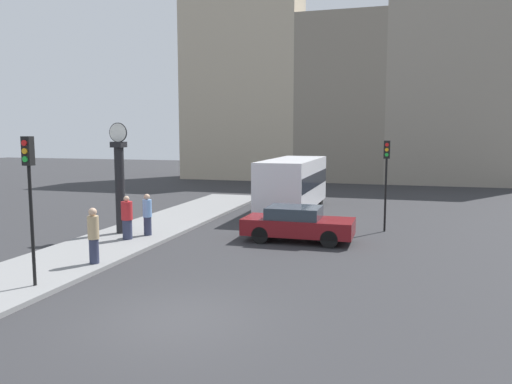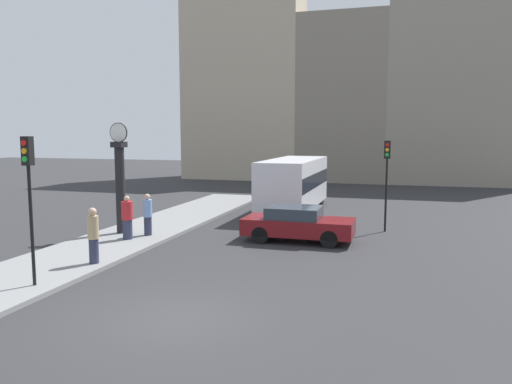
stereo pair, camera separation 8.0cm
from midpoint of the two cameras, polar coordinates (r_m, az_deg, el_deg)
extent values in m
plane|color=#2D2D30|center=(11.87, -9.07, -14.10)|extent=(120.00, 120.00, 0.00)
cube|color=gray|center=(22.46, -11.42, -3.98)|extent=(3.44, 22.97, 0.14)
cube|color=#B7A88E|center=(46.63, -1.31, 12.61)|extent=(10.55, 5.00, 17.88)
cube|color=gray|center=(44.55, 10.00, 10.34)|extent=(7.50, 5.00, 14.09)
cube|color=gray|center=(44.46, 22.29, 10.36)|extent=(11.24, 5.00, 14.73)
cube|color=maroon|center=(19.50, 4.99, -3.93)|extent=(4.25, 1.79, 0.63)
cube|color=#2D3842|center=(19.45, 4.51, -2.34)|extent=(2.04, 1.62, 0.45)
cylinder|color=black|center=(20.11, 9.13, -4.43)|extent=(0.66, 0.22, 0.66)
cylinder|color=black|center=(18.58, 8.49, -5.35)|extent=(0.66, 0.22, 0.66)
cylinder|color=black|center=(20.60, 1.82, -4.08)|extent=(0.66, 0.22, 0.66)
cylinder|color=black|center=(19.11, 0.61, -4.93)|extent=(0.66, 0.22, 0.66)
cube|color=silver|center=(26.40, 4.42, 1.09)|extent=(2.36, 7.52, 2.47)
cube|color=#1E232D|center=(26.39, 4.43, 1.43)|extent=(2.39, 7.37, 0.74)
cylinder|color=black|center=(28.62, 7.43, -0.82)|extent=(0.28, 0.90, 0.90)
cylinder|color=black|center=(29.02, 3.37, -0.67)|extent=(0.28, 0.90, 0.90)
cylinder|color=black|center=(24.08, 5.65, -2.23)|extent=(0.28, 0.90, 0.90)
cylinder|color=black|center=(24.55, 0.87, -2.02)|extent=(0.28, 0.90, 0.90)
cylinder|color=black|center=(14.53, -24.13, -3.58)|extent=(0.09, 0.09, 3.23)
cube|color=black|center=(14.32, -24.51, 4.30)|extent=(0.26, 0.20, 0.76)
cylinder|color=red|center=(14.23, -24.87, 5.11)|extent=(0.15, 0.04, 0.15)
cylinder|color=orange|center=(14.23, -24.83, 4.27)|extent=(0.15, 0.04, 0.15)
cylinder|color=green|center=(14.24, -24.79, 3.43)|extent=(0.15, 0.04, 0.15)
cylinder|color=black|center=(21.91, 14.73, -0.38)|extent=(0.09, 0.09, 3.12)
cube|color=black|center=(21.76, 14.88, 4.70)|extent=(0.26, 0.20, 0.76)
cylinder|color=red|center=(21.64, 14.89, 5.24)|extent=(0.15, 0.04, 0.15)
cylinder|color=orange|center=(21.64, 14.87, 4.69)|extent=(0.15, 0.04, 0.15)
cylinder|color=green|center=(21.65, 14.86, 4.14)|extent=(0.15, 0.04, 0.15)
cylinder|color=black|center=(20.96, -15.13, 0.17)|extent=(0.38, 0.38, 3.49)
cube|color=black|center=(20.83, -15.29, 5.25)|extent=(0.49, 0.49, 0.23)
cylinder|color=black|center=(20.83, -15.33, 6.57)|extent=(0.79, 0.04, 0.79)
cylinder|color=white|center=(20.83, -15.33, 6.57)|extent=(0.73, 0.06, 0.73)
cylinder|color=#2D334C|center=(16.53, -17.90, -6.43)|extent=(0.30, 0.30, 0.78)
cylinder|color=tan|center=(16.38, -18.00, -3.87)|extent=(0.35, 0.35, 0.73)
sphere|color=tan|center=(16.30, -18.06, -2.17)|extent=(0.26, 0.26, 0.26)
cylinder|color=#2D334C|center=(19.86, -14.35, -4.15)|extent=(0.37, 0.37, 0.76)
cylinder|color=red|center=(19.74, -14.41, -2.07)|extent=(0.43, 0.43, 0.71)
sphere|color=tan|center=(19.68, -14.45, -0.74)|extent=(0.22, 0.22, 0.22)
cylinder|color=#2D334C|center=(20.43, -12.14, -3.81)|extent=(0.31, 0.31, 0.74)
cylinder|color=#729ED8|center=(20.32, -12.19, -1.83)|extent=(0.36, 0.36, 0.69)
sphere|color=tan|center=(20.25, -12.22, -0.54)|extent=(0.23, 0.23, 0.23)
camera|label=1|loc=(0.04, -89.87, 0.01)|focal=35.00mm
camera|label=2|loc=(0.04, 90.13, -0.01)|focal=35.00mm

